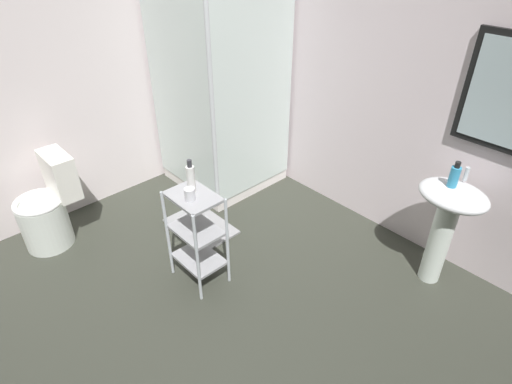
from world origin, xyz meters
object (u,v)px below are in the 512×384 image
object	(u,v)px
hand_soap_bottle	(454,176)
storage_cart	(196,231)
shower_stall	(222,142)
toilet	(48,210)
rinse_cup	(190,194)
pedestal_sink	(447,215)
bath_mat	(201,226)
lotion_bottle_white	(191,178)

from	to	relation	value
hand_soap_bottle	storage_cart	bearing A→B (deg)	-132.76
shower_stall	toilet	xyz separation A→B (m)	(-0.26, -1.59, -0.15)
shower_stall	storage_cart	bearing A→B (deg)	-46.97
storage_cart	rinse_cup	distance (m)	0.35
pedestal_sink	rinse_cup	world-z (taller)	rinse_cup
toilet	shower_stall	bearing A→B (deg)	80.59
bath_mat	pedestal_sink	bearing A→B (deg)	28.33
shower_stall	storage_cart	size ratio (longest dim) A/B	2.70
bath_mat	hand_soap_bottle	bearing A→B (deg)	28.44
pedestal_sink	rinse_cup	size ratio (longest dim) A/B	9.52
lotion_bottle_white	rinse_cup	size ratio (longest dim) A/B	2.84
pedestal_sink	storage_cart	size ratio (longest dim) A/B	1.09
pedestal_sink	lotion_bottle_white	size ratio (longest dim) A/B	3.35
lotion_bottle_white	rinse_cup	xyz separation A→B (m)	(0.07, -0.07, -0.06)
toilet	hand_soap_bottle	bearing A→B (deg)	38.93
pedestal_sink	lotion_bottle_white	bearing A→B (deg)	-134.79
pedestal_sink	storage_cart	world-z (taller)	pedestal_sink
storage_cart	bath_mat	size ratio (longest dim) A/B	1.23
bath_mat	shower_stall	bearing A→B (deg)	124.56
shower_stall	hand_soap_bottle	size ratio (longest dim) A/B	11.07
toilet	rinse_cup	xyz separation A→B (m)	(1.19, 0.58, 0.47)
hand_soap_bottle	lotion_bottle_white	world-z (taller)	hand_soap_bottle
shower_stall	pedestal_sink	world-z (taller)	shower_stall
storage_cart	bath_mat	bearing A→B (deg)	143.34
storage_cart	lotion_bottle_white	size ratio (longest dim) A/B	3.06
shower_stall	bath_mat	world-z (taller)	shower_stall
rinse_cup	bath_mat	world-z (taller)	rinse_cup
shower_stall	toilet	world-z (taller)	shower_stall
shower_stall	hand_soap_bottle	world-z (taller)	shower_stall
rinse_cup	bath_mat	size ratio (longest dim) A/B	0.14
toilet	lotion_bottle_white	xyz separation A→B (m)	(1.12, 0.65, 0.53)
lotion_bottle_white	rinse_cup	distance (m)	0.11
toilet	hand_soap_bottle	size ratio (longest dim) A/B	4.21
toilet	bath_mat	bearing A→B (deg)	55.39
toilet	pedestal_sink	bearing A→B (deg)	38.76
hand_soap_bottle	lotion_bottle_white	size ratio (longest dim) A/B	0.75
shower_stall	toilet	bearing A→B (deg)	-99.41
pedestal_sink	hand_soap_bottle	world-z (taller)	hand_soap_bottle
pedestal_sink	toilet	world-z (taller)	pedestal_sink
toilet	lotion_bottle_white	distance (m)	1.40
shower_stall	rinse_cup	xyz separation A→B (m)	(0.93, -1.00, 0.32)
lotion_bottle_white	shower_stall	bearing A→B (deg)	132.41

